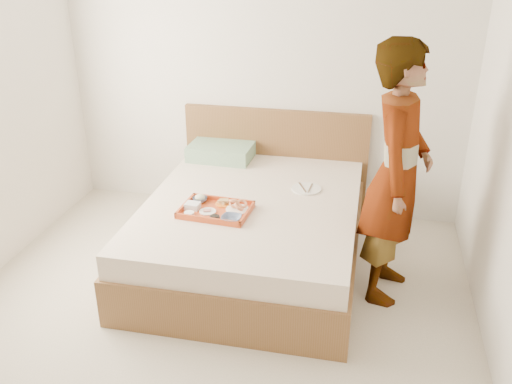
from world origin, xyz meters
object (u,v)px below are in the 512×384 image
object	(u,v)px
bed	(252,232)
person	(397,175)
tray	(216,210)
dinner_plate	(306,189)

from	to	relation	value
bed	person	bearing A→B (deg)	-8.99
tray	dinner_plate	size ratio (longest dim) A/B	2.10
person	bed	bearing A→B (deg)	91.08
dinner_plate	person	bearing A→B (deg)	-34.31
tray	dinner_plate	xyz separation A→B (m)	(0.58, 0.52, -0.02)
tray	person	world-z (taller)	person
tray	person	bearing A→B (deg)	8.37
bed	tray	distance (m)	0.43
tray	person	xyz separation A→B (m)	(1.22, 0.09, 0.34)
bed	dinner_plate	distance (m)	0.54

